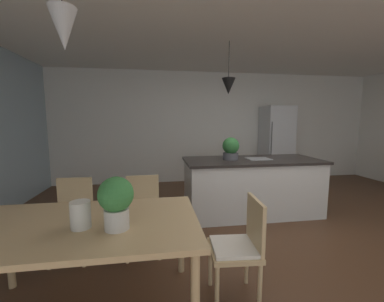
{
  "coord_description": "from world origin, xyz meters",
  "views": [
    {
      "loc": [
        -1.6,
        -2.64,
        1.51
      ],
      "look_at": [
        -1.17,
        0.19,
        1.15
      ],
      "focal_mm": 22.23,
      "sensor_mm": 36.0,
      "label": 1
    }
  ],
  "objects_px": {
    "refrigerator": "(276,144)",
    "potted_plant_on_table": "(116,200)",
    "dining_table": "(84,231)",
    "chair_kitchen_end": "(240,245)",
    "kitchen_island": "(252,186)",
    "chair_far_right": "(143,212)",
    "potted_plant_on_island": "(231,148)",
    "chair_far_left": "(72,216)",
    "vase_on_dining_table": "(80,215)"
  },
  "relations": [
    {
      "from": "chair_kitchen_end",
      "to": "potted_plant_on_table",
      "type": "bearing_deg",
      "value": -171.78
    },
    {
      "from": "potted_plant_on_island",
      "to": "dining_table",
      "type": "bearing_deg",
      "value": -133.82
    },
    {
      "from": "kitchen_island",
      "to": "vase_on_dining_table",
      "type": "bearing_deg",
      "value": -137.87
    },
    {
      "from": "chair_kitchen_end",
      "to": "chair_far_left",
      "type": "height_order",
      "value": "same"
    },
    {
      "from": "dining_table",
      "to": "potted_plant_on_table",
      "type": "bearing_deg",
      "value": -28.51
    },
    {
      "from": "chair_far_right",
      "to": "kitchen_island",
      "type": "bearing_deg",
      "value": 28.25
    },
    {
      "from": "kitchen_island",
      "to": "refrigerator",
      "type": "bearing_deg",
      "value": 53.27
    },
    {
      "from": "dining_table",
      "to": "vase_on_dining_table",
      "type": "bearing_deg",
      "value": -85.63
    },
    {
      "from": "chair_far_left",
      "to": "kitchen_island",
      "type": "distance_m",
      "value": 2.63
    },
    {
      "from": "chair_kitchen_end",
      "to": "chair_far_left",
      "type": "bearing_deg",
      "value": 151.35
    },
    {
      "from": "chair_far_right",
      "to": "chair_kitchen_end",
      "type": "xyz_separation_m",
      "value": [
        0.84,
        -0.88,
        0.0
      ]
    },
    {
      "from": "kitchen_island",
      "to": "potted_plant_on_table",
      "type": "relative_size",
      "value": 5.8
    },
    {
      "from": "chair_far_right",
      "to": "kitchen_island",
      "type": "relative_size",
      "value": 0.4
    },
    {
      "from": "chair_far_right",
      "to": "chair_far_left",
      "type": "height_order",
      "value": "same"
    },
    {
      "from": "dining_table",
      "to": "chair_far_right",
      "type": "bearing_deg",
      "value": 66.34
    },
    {
      "from": "vase_on_dining_table",
      "to": "potted_plant_on_table",
      "type": "bearing_deg",
      "value": -11.86
    },
    {
      "from": "dining_table",
      "to": "chair_kitchen_end",
      "type": "height_order",
      "value": "chair_kitchen_end"
    },
    {
      "from": "chair_far_right",
      "to": "chair_far_left",
      "type": "bearing_deg",
      "value": -180.0
    },
    {
      "from": "kitchen_island",
      "to": "refrigerator",
      "type": "height_order",
      "value": "refrigerator"
    },
    {
      "from": "chair_far_right",
      "to": "vase_on_dining_table",
      "type": "xyz_separation_m",
      "value": [
        -0.38,
        -0.96,
        0.38
      ]
    },
    {
      "from": "chair_far_right",
      "to": "chair_kitchen_end",
      "type": "height_order",
      "value": "same"
    },
    {
      "from": "potted_plant_on_table",
      "to": "vase_on_dining_table",
      "type": "distance_m",
      "value": 0.29
    },
    {
      "from": "chair_far_right",
      "to": "kitchen_island",
      "type": "distance_m",
      "value": 1.93
    },
    {
      "from": "dining_table",
      "to": "refrigerator",
      "type": "distance_m",
      "value": 5.1
    },
    {
      "from": "dining_table",
      "to": "vase_on_dining_table",
      "type": "relative_size",
      "value": 8.82
    },
    {
      "from": "chair_far_right",
      "to": "potted_plant_on_island",
      "type": "xyz_separation_m",
      "value": [
        1.33,
        0.91,
        0.61
      ]
    },
    {
      "from": "chair_kitchen_end",
      "to": "refrigerator",
      "type": "xyz_separation_m",
      "value": [
        2.28,
        3.7,
        0.46
      ]
    },
    {
      "from": "kitchen_island",
      "to": "potted_plant_on_island",
      "type": "bearing_deg",
      "value": -180.0
    },
    {
      "from": "kitchen_island",
      "to": "potted_plant_on_table",
      "type": "xyz_separation_m",
      "value": [
        -1.82,
        -1.93,
        0.5
      ]
    },
    {
      "from": "dining_table",
      "to": "chair_far_right",
      "type": "relative_size",
      "value": 1.97
    },
    {
      "from": "kitchen_island",
      "to": "dining_table",
      "type": "bearing_deg",
      "value": -139.34
    },
    {
      "from": "dining_table",
      "to": "vase_on_dining_table",
      "type": "xyz_separation_m",
      "value": [
        0.01,
        -0.09,
        0.17
      ]
    },
    {
      "from": "refrigerator",
      "to": "vase_on_dining_table",
      "type": "bearing_deg",
      "value": -132.75
    },
    {
      "from": "kitchen_island",
      "to": "refrigerator",
      "type": "xyz_separation_m",
      "value": [
        1.43,
        1.91,
        0.47
      ]
    },
    {
      "from": "chair_far_right",
      "to": "vase_on_dining_table",
      "type": "relative_size",
      "value": 4.48
    },
    {
      "from": "dining_table",
      "to": "potted_plant_on_table",
      "type": "relative_size",
      "value": 4.57
    },
    {
      "from": "chair_far_right",
      "to": "potted_plant_on_island",
      "type": "height_order",
      "value": "potted_plant_on_island"
    },
    {
      "from": "kitchen_island",
      "to": "potted_plant_on_island",
      "type": "distance_m",
      "value": 0.72
    },
    {
      "from": "dining_table",
      "to": "kitchen_island",
      "type": "height_order",
      "value": "kitchen_island"
    },
    {
      "from": "vase_on_dining_table",
      "to": "potted_plant_on_island",
      "type": "bearing_deg",
      "value": 47.68
    },
    {
      "from": "dining_table",
      "to": "refrigerator",
      "type": "bearing_deg",
      "value": 46.52
    },
    {
      "from": "dining_table",
      "to": "potted_plant_on_table",
      "type": "height_order",
      "value": "potted_plant_on_table"
    },
    {
      "from": "refrigerator",
      "to": "potted_plant_on_table",
      "type": "bearing_deg",
      "value": -130.19
    },
    {
      "from": "kitchen_island",
      "to": "vase_on_dining_table",
      "type": "height_order",
      "value": "vase_on_dining_table"
    },
    {
      "from": "dining_table",
      "to": "chair_kitchen_end",
      "type": "bearing_deg",
      "value": -0.18
    },
    {
      "from": "vase_on_dining_table",
      "to": "chair_far_right",
      "type": "bearing_deg",
      "value": 68.67
    },
    {
      "from": "dining_table",
      "to": "vase_on_dining_table",
      "type": "distance_m",
      "value": 0.19
    },
    {
      "from": "dining_table",
      "to": "chair_far_left",
      "type": "distance_m",
      "value": 0.98
    },
    {
      "from": "potted_plant_on_island",
      "to": "chair_far_left",
      "type": "bearing_deg",
      "value": -156.51
    },
    {
      "from": "chair_far_left",
      "to": "vase_on_dining_table",
      "type": "relative_size",
      "value": 4.48
    }
  ]
}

